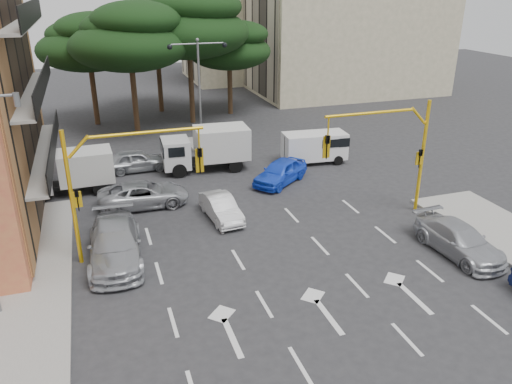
# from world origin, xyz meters

# --- Properties ---
(ground) EXTENTS (120.00, 120.00, 0.00)m
(ground) POSITION_xyz_m (0.00, 0.00, 0.00)
(ground) COLOR #28282B
(ground) RESTS_ON ground
(median_strip) EXTENTS (1.40, 6.00, 0.15)m
(median_strip) POSITION_xyz_m (0.00, 16.00, 0.07)
(median_strip) COLOR gray
(median_strip) RESTS_ON ground
(apartment_beige_near) EXTENTS (20.20, 12.15, 18.70)m
(apartment_beige_near) POSITION_xyz_m (19.95, 32.00, 9.35)
(apartment_beige_near) COLOR tan
(apartment_beige_near) RESTS_ON ground
(apartment_beige_far) EXTENTS (16.20, 12.15, 16.70)m
(apartment_beige_far) POSITION_xyz_m (12.95, 44.00, 8.35)
(apartment_beige_far) COLOR tan
(apartment_beige_far) RESTS_ON ground
(pine_left_near) EXTENTS (9.15, 9.15, 10.23)m
(pine_left_near) POSITION_xyz_m (-3.94, 21.96, 7.60)
(pine_left_near) COLOR #382616
(pine_left_near) RESTS_ON ground
(pine_center) EXTENTS (9.98, 9.98, 11.16)m
(pine_center) POSITION_xyz_m (1.06, 23.96, 8.30)
(pine_center) COLOR #382616
(pine_center) RESTS_ON ground
(pine_left_far) EXTENTS (8.32, 8.32, 9.30)m
(pine_left_far) POSITION_xyz_m (-6.94, 25.96, 6.91)
(pine_left_far) COLOR #382616
(pine_left_far) RESTS_ON ground
(pine_right) EXTENTS (7.49, 7.49, 8.37)m
(pine_right) POSITION_xyz_m (5.06, 25.96, 6.22)
(pine_right) COLOR #382616
(pine_right) RESTS_ON ground
(pine_back) EXTENTS (9.15, 9.15, 10.23)m
(pine_back) POSITION_xyz_m (-0.94, 28.96, 7.60)
(pine_back) COLOR #382616
(pine_back) RESTS_ON ground
(signal_mast_right) EXTENTS (5.79, 0.37, 6.00)m
(signal_mast_right) POSITION_xyz_m (6.80, 1.99, 3.88)
(signal_mast_right) COLOR yellow
(signal_mast_right) RESTS_ON ground
(signal_mast_left) EXTENTS (5.79, 0.37, 6.00)m
(signal_mast_left) POSITION_xyz_m (-6.80, 1.99, 3.88)
(signal_mast_left) COLOR yellow
(signal_mast_left) RESTS_ON ground
(street_lamp_center) EXTENTS (4.16, 0.36, 7.77)m
(street_lamp_center) POSITION_xyz_m (0.00, 16.00, 5.43)
(street_lamp_center) COLOR slate
(street_lamp_center) RESTS_ON median_strip
(car_white_hatch) EXTENTS (1.64, 3.83, 1.23)m
(car_white_hatch) POSITION_xyz_m (-1.63, 4.31, 0.61)
(car_white_hatch) COLOR silver
(car_white_hatch) RESTS_ON ground
(car_blue_compact) EXTENTS (4.43, 3.96, 1.45)m
(car_blue_compact) POSITION_xyz_m (3.09, 8.03, 0.73)
(car_blue_compact) COLOR blue
(car_blue_compact) RESTS_ON ground
(car_silver_wagon) EXTENTS (2.55, 5.65, 1.61)m
(car_silver_wagon) POSITION_xyz_m (-7.11, 1.68, 0.80)
(car_silver_wagon) COLOR #A4A6AB
(car_silver_wagon) RESTS_ON ground
(car_silver_cross_a) EXTENTS (4.90, 2.30, 1.35)m
(car_silver_cross_a) POSITION_xyz_m (-5.22, 7.21, 0.68)
(car_silver_cross_a) COLOR #AAACB2
(car_silver_cross_a) RESTS_ON ground
(car_silver_cross_b) EXTENTS (4.21, 1.79, 1.42)m
(car_silver_cross_b) POSITION_xyz_m (-5.00, 13.00, 0.71)
(car_silver_cross_b) COLOR #A7AAAF
(car_silver_cross_b) RESTS_ON ground
(car_silver_parked) EXTENTS (2.20, 4.84, 1.37)m
(car_silver_parked) POSITION_xyz_m (7.60, -2.63, 0.69)
(car_silver_parked) COLOR #A9ABB1
(car_silver_parked) RESTS_ON ground
(van_white) EXTENTS (4.37, 2.28, 2.11)m
(van_white) POSITION_xyz_m (6.65, 10.87, 1.05)
(van_white) COLOR silver
(van_white) RESTS_ON ground
(box_truck_a) EXTENTS (5.11, 2.27, 2.48)m
(box_truck_a) POSITION_xyz_m (-9.00, 10.40, 1.24)
(box_truck_a) COLOR silver
(box_truck_a) RESTS_ON ground
(box_truck_b) EXTENTS (5.80, 2.70, 2.79)m
(box_truck_b) POSITION_xyz_m (-0.61, 11.80, 1.39)
(box_truck_b) COLOR silver
(box_truck_b) RESTS_ON ground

